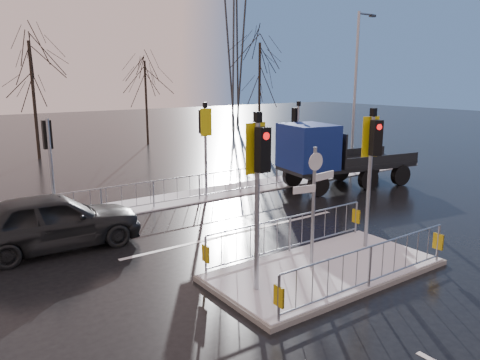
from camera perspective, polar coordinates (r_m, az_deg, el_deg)
ground at (r=12.32m, az=10.33°, el=-11.00°), size 120.00×120.00×0.00m
snow_verge at (r=18.98m, az=-8.47°, el=-2.45°), size 30.00×2.00×0.04m
lane_markings at (r=12.11m, az=11.47°, el=-11.46°), size 8.00×11.38×0.01m
traffic_island at (r=12.17m, az=10.33°, el=-9.31°), size 6.00×3.04×4.15m
far_kerb_fixtures at (r=18.44m, az=-7.04°, el=0.35°), size 18.00×0.65×3.83m
car_far_lane at (r=14.42m, az=-21.89°, el=-4.68°), size 4.98×2.17×1.67m
flatbed_truck at (r=20.82m, az=10.27°, el=3.09°), size 6.53×3.26×2.89m
tree_far_a at (r=30.46m, az=-24.03°, el=11.36°), size 3.75×3.75×7.08m
tree_far_b at (r=34.85m, az=-11.43°, el=11.12°), size 3.25×3.25×6.14m
tree_far_c at (r=36.37m, az=2.40°, el=12.92°), size 4.00×4.00×7.55m
street_lamp_right at (r=24.87m, az=13.99°, el=11.03°), size 1.25×0.18×8.00m
pylon_wires at (r=45.79m, az=-1.81°, el=20.23°), size 70.00×2.38×19.97m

